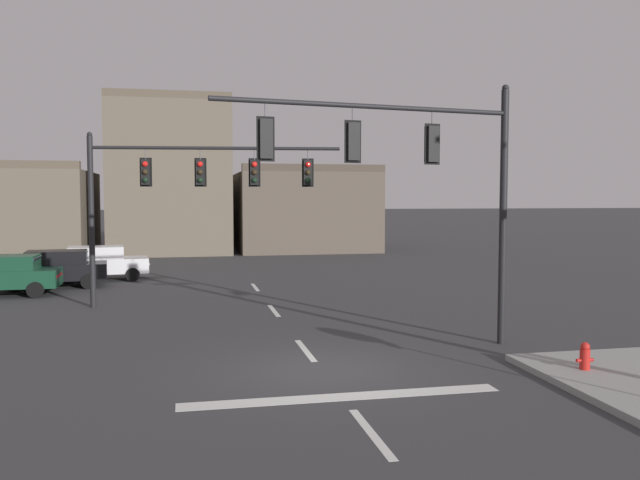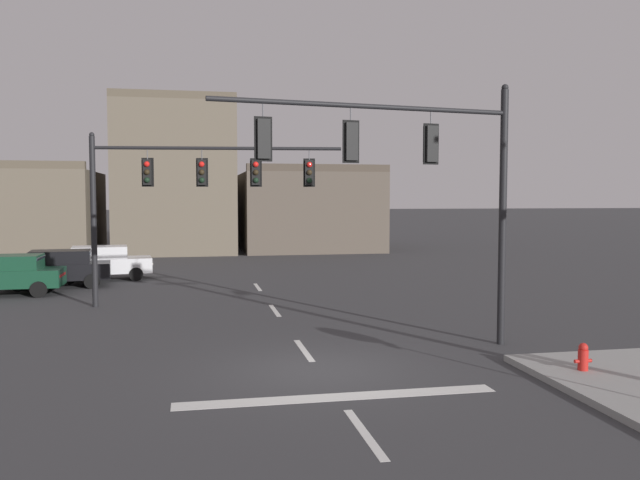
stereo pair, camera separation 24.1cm
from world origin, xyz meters
name	(u,v)px [view 2 (the right image)]	position (x,y,z in m)	size (l,w,h in m)	color
ground_plane	(319,371)	(0.00, 0.00, 0.00)	(400.00, 400.00, 0.00)	#353538
stop_bar_paint	(338,397)	(0.00, -2.00, 0.00)	(6.40, 0.50, 0.01)	silver
lane_centreline	(304,350)	(0.00, 2.00, 0.00)	(0.16, 26.40, 0.01)	silver
signal_mast_near_side	(417,167)	(2.76, 1.36, 4.66)	(7.81, 1.26, 6.85)	black
signal_mast_far_side	(185,184)	(-3.02, 9.60, 4.40)	(8.85, 1.29, 6.20)	black
car_lot_nearside	(102,262)	(-6.95, 17.84, 0.86)	(4.60, 2.33, 1.61)	silver
car_lot_middle	(5,274)	(-10.10, 13.53, 0.86)	(4.48, 1.96, 1.61)	#143D28
car_lot_farside	(58,268)	(-8.51, 15.63, 0.86)	(4.59, 2.28, 1.61)	black
fire_hydrant	(583,362)	(5.55, -1.62, 0.33)	(0.40, 0.30, 0.75)	red
building_row	(177,199)	(-3.82, 35.05, 3.79)	(31.09, 13.15, 10.80)	#665B4C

